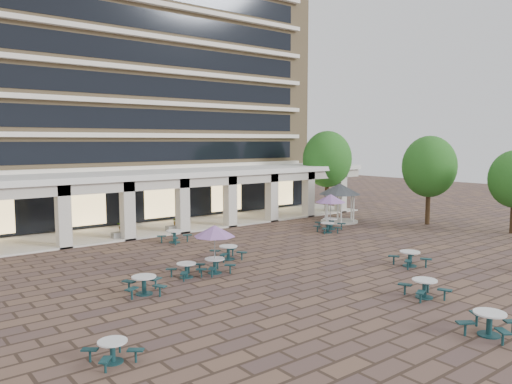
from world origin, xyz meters
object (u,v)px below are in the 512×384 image
picnic_table_0 (113,349)px  picnic_table_1 (425,287)px  picnic_table_2 (489,322)px  planter_right (176,226)px  planter_left (123,230)px  gazebo (340,193)px

picnic_table_0 → picnic_table_1: 13.09m
picnic_table_2 → planter_right: 23.93m
picnic_table_0 → planter_right: planter_right is taller
picnic_table_0 → picnic_table_2: (11.00, -6.00, 0.09)m
planter_left → picnic_table_2: bearing=-83.0°
picnic_table_1 → planter_right: size_ratio=1.44×
picnic_table_0 → planter_right: 21.64m
picnic_table_0 → planter_left: size_ratio=1.07×
picnic_table_1 → picnic_table_2: picnic_table_2 is taller
picnic_table_2 → planter_left: 24.08m
planter_right → picnic_table_2: bearing=-92.8°
picnic_table_2 → picnic_table_0: bearing=140.8°
picnic_table_0 → planter_right: size_ratio=1.07×
picnic_table_0 → planter_left: (8.04, 17.90, 0.19)m
picnic_table_1 → picnic_table_2: 4.22m
picnic_table_1 → gazebo: size_ratio=0.63×
picnic_table_1 → planter_left: 20.71m
picnic_table_0 → picnic_table_2: bearing=-34.0°
picnic_table_0 → picnic_table_1: size_ratio=0.75×
gazebo → planter_right: size_ratio=2.27×
gazebo → picnic_table_1: bearing=-127.2°
picnic_table_1 → picnic_table_0: bearing=-167.3°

